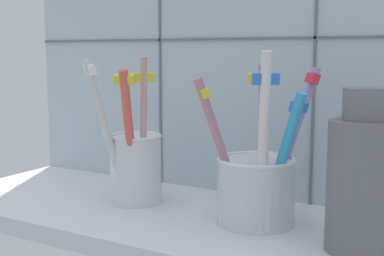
% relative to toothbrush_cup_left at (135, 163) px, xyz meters
% --- Properties ---
extents(counter_slab, '(0.64, 0.22, 0.02)m').
position_rel_toothbrush_cup_left_xyz_m(counter_slab, '(0.08, -0.01, -0.06)').
color(counter_slab, silver).
rests_on(counter_slab, ground).
extents(tile_wall_back, '(0.64, 0.02, 0.45)m').
position_rel_toothbrush_cup_left_xyz_m(tile_wall_back, '(0.08, 0.11, 0.16)').
color(tile_wall_back, '#B2C1CC').
rests_on(tile_wall_back, ground).
extents(toothbrush_cup_left, '(0.07, 0.09, 0.18)m').
position_rel_toothbrush_cup_left_xyz_m(toothbrush_cup_left, '(0.00, 0.00, 0.00)').
color(toothbrush_cup_left, silver).
rests_on(toothbrush_cup_left, counter_slab).
extents(toothbrush_cup_right, '(0.11, 0.10, 0.18)m').
position_rel_toothbrush_cup_left_xyz_m(toothbrush_cup_right, '(0.16, 0.00, -0.00)').
color(toothbrush_cup_right, silver).
rests_on(toothbrush_cup_right, counter_slab).
extents(ceramic_vase, '(0.06, 0.06, 0.15)m').
position_rel_toothbrush_cup_left_xyz_m(ceramic_vase, '(0.27, -0.02, 0.02)').
color(ceramic_vase, slate).
rests_on(ceramic_vase, counter_slab).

